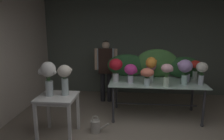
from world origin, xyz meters
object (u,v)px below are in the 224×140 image
at_px(vase_cream_lisianthus_tall, 65,76).
at_px(vase_magenta_dahlias, 131,71).
at_px(side_table_white, 57,101).
at_px(vase_white_roses_tall, 48,75).
at_px(vase_scarlet_freesia, 195,67).
at_px(vase_crimson_peonies, 116,67).
at_px(display_table_glass, 156,86).
at_px(vase_fuchsia_hydrangea, 188,70).
at_px(vase_ivory_stock, 202,70).
at_px(watering_can, 96,126).
at_px(vase_rosy_anemones, 151,68).
at_px(vase_coral_tulips, 147,74).
at_px(florist, 106,65).
at_px(vase_sunset_carnations, 151,66).
at_px(vase_lilac_roses, 185,68).
at_px(vase_blush_snapdragons, 167,72).

bearing_deg(vase_cream_lisianthus_tall, vase_magenta_dahlias, 33.93).
distance_m(side_table_white, vase_white_roses_tall, 0.51).
relative_size(vase_scarlet_freesia, vase_crimson_peonies, 0.87).
bearing_deg(vase_magenta_dahlias, vase_scarlet_freesia, 16.26).
height_order(display_table_glass, vase_fuchsia_hydrangea, vase_fuchsia_hydrangea).
xyz_separation_m(vase_ivory_stock, watering_can, (-2.06, -0.69, -0.98)).
xyz_separation_m(vase_magenta_dahlias, vase_rosy_anemones, (0.45, 0.38, 0.00)).
bearing_deg(vase_fuchsia_hydrangea, vase_ivory_stock, -43.41).
bearing_deg(vase_ivory_stock, watering_can, -161.51).
bearing_deg(vase_crimson_peonies, vase_coral_tulips, -19.97).
height_order(display_table_glass, watering_can, display_table_glass).
height_order(florist, vase_fuchsia_hydrangea, florist).
xyz_separation_m(display_table_glass, vase_crimson_peonies, (-0.87, -0.12, 0.44)).
xyz_separation_m(side_table_white, vase_ivory_stock, (2.72, 0.86, 0.45)).
xyz_separation_m(vase_sunset_carnations, vase_rosy_anemones, (0.03, 0.29, -0.10)).
relative_size(vase_lilac_roses, vase_rosy_anemones, 1.20).
relative_size(vase_coral_tulips, vase_white_roses_tall, 0.57).
bearing_deg(vase_magenta_dahlias, vase_blush_snapdragons, -16.24).
bearing_deg(side_table_white, vase_blush_snapdragons, 17.71).
distance_m(side_table_white, vase_magenta_dahlias, 1.59).
relative_size(vase_white_roses_tall, watering_can, 1.74).
height_order(vase_lilac_roses, watering_can, vase_lilac_roses).
bearing_deg(vase_magenta_dahlias, vase_lilac_roses, -1.58).
relative_size(vase_scarlet_freesia, vase_ivory_stock, 0.93).
distance_m(florist, watering_can, 1.92).
bearing_deg(vase_cream_lisianthus_tall, display_table_glass, 29.49).
xyz_separation_m(vase_coral_tulips, vase_blush_snapdragons, (0.38, -0.04, 0.06)).
bearing_deg(display_table_glass, vase_sunset_carnations, -142.73).
xyz_separation_m(side_table_white, vase_white_roses_tall, (-0.14, -0.00, 0.49)).
height_order(vase_ivory_stock, vase_white_roses_tall, vase_white_roses_tall).
bearing_deg(vase_coral_tulips, watering_can, -152.38).
xyz_separation_m(side_table_white, vase_cream_lisianthus_tall, (0.13, 0.06, 0.45)).
relative_size(florist, watering_can, 4.57).
relative_size(vase_sunset_carnations, vase_cream_lisianthus_tall, 0.98).
xyz_separation_m(vase_lilac_roses, vase_ivory_stock, (0.34, 0.05, -0.04)).
bearing_deg(vase_sunset_carnations, vase_ivory_stock, -3.77).
xyz_separation_m(vase_scarlet_freesia, vase_rosy_anemones, (-0.96, -0.03, -0.03)).
distance_m(vase_lilac_roses, vase_cream_lisianthus_tall, 2.36).
xyz_separation_m(vase_ivory_stock, vase_cream_lisianthus_tall, (-2.58, -0.80, 0.00)).
bearing_deg(vase_fuchsia_hydrangea, vase_white_roses_tall, -158.01).
bearing_deg(florist, side_table_white, -108.65).
xyz_separation_m(vase_white_roses_tall, vase_cream_lisianthus_tall, (0.27, 0.07, -0.04)).
height_order(florist, vase_white_roses_tall, florist).
height_order(vase_rosy_anemones, vase_blush_snapdragons, vase_blush_snapdragons).
xyz_separation_m(vase_crimson_peonies, vase_ivory_stock, (1.74, -0.05, -0.03)).
distance_m(vase_crimson_peonies, vase_blush_snapdragons, 1.06).
bearing_deg(vase_scarlet_freesia, vase_lilac_roses, -126.61).
distance_m(vase_coral_tulips, vase_crimson_peonies, 0.69).
height_order(vase_scarlet_freesia, vase_white_roses_tall, vase_white_roses_tall).
bearing_deg(vase_sunset_carnations, vase_rosy_anemones, 83.61).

